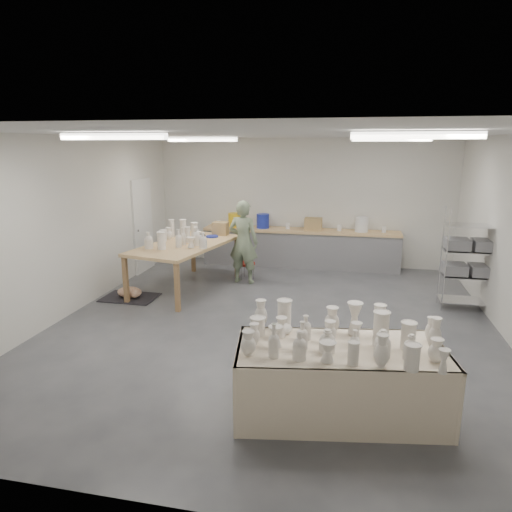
% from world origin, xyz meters
% --- Properties ---
extents(room, '(8.00, 8.02, 3.00)m').
position_xyz_m(room, '(-0.11, 0.08, 2.06)').
color(room, '#424449').
rests_on(room, ground).
extents(back_counter, '(4.60, 0.60, 1.24)m').
position_xyz_m(back_counter, '(-0.01, 3.68, 0.49)').
color(back_counter, tan).
rests_on(back_counter, ground).
extents(wire_shelf, '(0.88, 0.48, 1.80)m').
position_xyz_m(wire_shelf, '(3.20, 1.40, 0.92)').
color(wire_shelf, silver).
rests_on(wire_shelf, ground).
extents(drying_table, '(2.33, 1.37, 1.14)m').
position_xyz_m(drying_table, '(1.11, -2.36, 0.43)').
color(drying_table, olive).
rests_on(drying_table, ground).
extents(work_table, '(1.73, 2.70, 1.31)m').
position_xyz_m(work_table, '(-2.03, 1.56, 0.94)').
color(work_table, tan).
rests_on(work_table, ground).
extents(rug, '(1.00, 0.70, 0.02)m').
position_xyz_m(rug, '(-2.90, 0.70, 0.01)').
color(rug, black).
rests_on(rug, ground).
extents(cat, '(0.54, 0.44, 0.20)m').
position_xyz_m(cat, '(-2.88, 0.68, 0.12)').
color(cat, white).
rests_on(cat, rug).
extents(potter, '(0.68, 0.49, 1.74)m').
position_xyz_m(potter, '(-1.02, 2.15, 0.87)').
color(potter, gray).
rests_on(potter, ground).
extents(red_stool, '(0.38, 0.38, 0.36)m').
position_xyz_m(red_stool, '(-1.02, 2.42, 0.32)').
color(red_stool, '#A72617').
rests_on(red_stool, ground).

